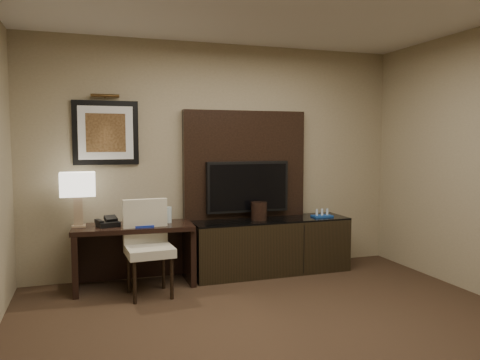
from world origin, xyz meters
name	(u,v)px	position (x,y,z in m)	size (l,w,h in m)	color
wall_back	(219,159)	(0.00, 2.50, 1.35)	(4.50, 0.01, 2.70)	gray
desk	(134,256)	(-1.05, 2.15, 0.33)	(1.25, 0.54, 0.67)	black
credenza	(271,246)	(0.54, 2.20, 0.32)	(1.87, 0.52, 0.64)	black
tv_wall_panel	(245,165)	(0.30, 2.44, 1.27)	(1.50, 0.12, 1.30)	black
tv	(248,187)	(0.30, 2.34, 1.02)	(1.00, 0.08, 0.60)	black
artwork	(106,133)	(-1.30, 2.48, 1.65)	(0.70, 0.04, 0.70)	black
picture_light	(105,96)	(-1.30, 2.44, 2.05)	(0.04, 0.04, 0.30)	#422D15
desk_chair	(149,250)	(-0.93, 1.79, 0.47)	(0.45, 0.52, 0.95)	beige
table_lamp	(78,197)	(-1.60, 2.23, 0.98)	(0.38, 0.22, 0.62)	#9A7F5F
desk_phone	(108,221)	(-1.31, 2.16, 0.72)	(0.21, 0.19, 0.11)	black
blue_folder	(141,224)	(-0.98, 2.12, 0.68)	(0.26, 0.34, 0.02)	#192FA5
book	(144,216)	(-0.95, 2.09, 0.78)	(0.16, 0.02, 0.21)	#B6A18F
water_bottle	(169,215)	(-0.67, 2.17, 0.76)	(0.06, 0.06, 0.18)	silver
ice_bucket	(259,211)	(0.39, 2.18, 0.75)	(0.19, 0.19, 0.21)	black
minibar_tray	(322,213)	(1.19, 2.15, 0.69)	(0.24, 0.14, 0.09)	#17459A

